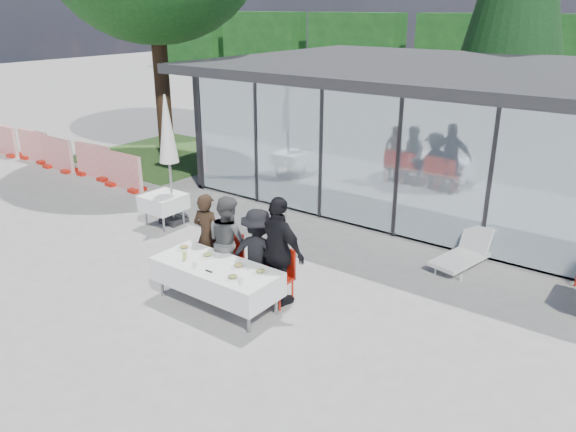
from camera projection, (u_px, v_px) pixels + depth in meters
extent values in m
plane|color=gray|center=(238.00, 294.00, 9.99)|extent=(90.00, 90.00, 0.00)
cube|color=gray|center=(494.00, 197.00, 14.87)|extent=(14.00, 8.00, 0.10)
cube|color=black|center=(541.00, 117.00, 17.25)|extent=(14.00, 0.20, 3.20)
cube|color=black|center=(286.00, 111.00, 18.18)|extent=(0.20, 8.00, 3.20)
cube|color=silver|center=(442.00, 175.00, 11.34)|extent=(13.60, 0.06, 3.10)
cube|color=#2D2D30|center=(507.00, 72.00, 13.42)|extent=(14.80, 8.80, 0.24)
cube|color=#262628|center=(201.00, 133.00, 15.14)|extent=(0.08, 0.10, 3.10)
cube|color=#262628|center=(257.00, 142.00, 14.05)|extent=(0.08, 0.10, 3.10)
cube|color=#262628|center=(321.00, 154.00, 12.97)|extent=(0.08, 0.10, 3.10)
cube|color=#262628|center=(398.00, 167.00, 11.88)|extent=(0.08, 0.10, 3.10)
cube|color=#262628|center=(490.00, 184.00, 10.80)|extent=(0.08, 0.10, 3.10)
cube|color=#B81A0C|center=(384.00, 180.00, 15.00)|extent=(0.45, 0.45, 0.90)
cube|color=#B81A0C|center=(445.00, 185.00, 14.54)|extent=(0.45, 0.45, 0.90)
cube|color=#B81A0C|center=(542.00, 210.00, 12.76)|extent=(0.45, 0.45, 0.90)
cube|color=#133C15|center=(190.00, 39.00, 47.01)|extent=(6.50, 2.00, 4.40)
cube|color=#133C15|center=(264.00, 42.00, 42.54)|extent=(6.50, 2.00, 4.40)
cube|color=#133C15|center=(355.00, 47.00, 38.07)|extent=(6.50, 2.00, 4.40)
cube|color=#133C15|center=(471.00, 52.00, 33.60)|extent=(6.50, 2.00, 4.40)
cube|color=white|center=(216.00, 276.00, 9.45)|extent=(2.26, 0.96, 0.42)
cylinder|color=gray|center=(161.00, 278.00, 9.82)|extent=(0.06, 0.06, 0.71)
cylinder|color=gray|center=(248.00, 312.00, 8.70)|extent=(0.06, 0.06, 0.71)
cylinder|color=gray|center=(190.00, 264.00, 10.34)|extent=(0.06, 0.06, 0.71)
cylinder|color=gray|center=(276.00, 295.00, 9.22)|extent=(0.06, 0.06, 0.71)
imported|color=#302015|center=(207.00, 236.00, 10.36)|extent=(0.66, 0.66, 1.65)
cube|color=#B81A0C|center=(207.00, 255.00, 10.46)|extent=(0.44, 0.44, 0.05)
cube|color=#B81A0C|center=(214.00, 240.00, 10.52)|extent=(0.44, 0.04, 0.55)
cylinder|color=#B81A0C|center=(194.00, 267.00, 10.51)|extent=(0.04, 0.04, 0.43)
cylinder|color=#B81A0C|center=(208.00, 273.00, 10.31)|extent=(0.04, 0.04, 0.43)
cylinder|color=#B81A0C|center=(208.00, 261.00, 10.78)|extent=(0.04, 0.04, 0.43)
cylinder|color=#B81A0C|center=(221.00, 266.00, 10.58)|extent=(0.04, 0.04, 0.43)
imported|color=#535353|center=(228.00, 241.00, 10.06)|extent=(1.02, 1.02, 1.70)
cube|color=#B81A0C|center=(228.00, 262.00, 10.17)|extent=(0.44, 0.44, 0.05)
cube|color=#B81A0C|center=(235.00, 246.00, 10.23)|extent=(0.44, 0.04, 0.55)
cylinder|color=#B81A0C|center=(214.00, 275.00, 10.22)|extent=(0.04, 0.04, 0.43)
cylinder|color=#B81A0C|center=(229.00, 280.00, 10.02)|extent=(0.04, 0.04, 0.43)
cylinder|color=#B81A0C|center=(228.00, 268.00, 10.49)|extent=(0.04, 0.04, 0.43)
cylinder|color=#B81A0C|center=(242.00, 273.00, 10.29)|extent=(0.04, 0.04, 0.43)
imported|color=black|center=(258.00, 253.00, 9.69)|extent=(1.30, 1.30, 1.61)
cube|color=#B81A0C|center=(257.00, 272.00, 9.79)|extent=(0.44, 0.44, 0.05)
cube|color=#B81A0C|center=(264.00, 256.00, 9.85)|extent=(0.44, 0.04, 0.55)
cylinder|color=#B81A0C|center=(243.00, 285.00, 9.83)|extent=(0.04, 0.04, 0.43)
cylinder|color=#B81A0C|center=(259.00, 291.00, 9.63)|extent=(0.04, 0.04, 0.43)
cylinder|color=#B81A0C|center=(256.00, 278.00, 10.11)|extent=(0.04, 0.04, 0.43)
cylinder|color=#B81A0C|center=(272.00, 284.00, 9.90)|extent=(0.04, 0.04, 0.43)
imported|color=black|center=(279.00, 252.00, 9.38)|extent=(1.28, 1.28, 1.92)
cube|color=#B81A0C|center=(278.00, 280.00, 9.53)|extent=(0.44, 0.44, 0.05)
cube|color=#B81A0C|center=(285.00, 262.00, 9.60)|extent=(0.44, 0.04, 0.55)
cylinder|color=#B81A0C|center=(263.00, 293.00, 9.58)|extent=(0.04, 0.04, 0.43)
cylinder|color=#B81A0C|center=(280.00, 299.00, 9.38)|extent=(0.04, 0.04, 0.43)
cylinder|color=#B81A0C|center=(276.00, 285.00, 9.85)|extent=(0.04, 0.04, 0.43)
cylinder|color=#B81A0C|center=(292.00, 291.00, 9.65)|extent=(0.04, 0.04, 0.43)
cylinder|color=white|center=(184.00, 248.00, 10.00)|extent=(0.27, 0.27, 0.01)
ellipsoid|color=#B38547|center=(184.00, 247.00, 9.99)|extent=(0.15, 0.15, 0.05)
cylinder|color=white|center=(207.00, 256.00, 9.69)|extent=(0.27, 0.27, 0.01)
ellipsoid|color=#486E29|center=(207.00, 254.00, 9.68)|extent=(0.15, 0.15, 0.05)
cylinder|color=white|center=(239.00, 267.00, 9.30)|extent=(0.27, 0.27, 0.01)
ellipsoid|color=#B38547|center=(238.00, 265.00, 9.29)|extent=(0.15, 0.15, 0.05)
cylinder|color=white|center=(261.00, 273.00, 9.10)|extent=(0.27, 0.27, 0.01)
ellipsoid|color=#486E29|center=(261.00, 271.00, 9.08)|extent=(0.15, 0.15, 0.05)
cylinder|color=white|center=(233.00, 278.00, 8.91)|extent=(0.27, 0.27, 0.01)
ellipsoid|color=#486E29|center=(233.00, 276.00, 8.90)|extent=(0.15, 0.15, 0.05)
cylinder|color=#96BA4D|center=(185.00, 256.00, 9.54)|extent=(0.06, 0.06, 0.14)
cylinder|color=silver|center=(195.00, 265.00, 9.25)|extent=(0.07, 0.07, 0.10)
cylinder|color=silver|center=(241.00, 281.00, 8.73)|extent=(0.07, 0.07, 0.10)
cube|color=black|center=(209.00, 271.00, 9.14)|extent=(0.14, 0.03, 0.01)
cube|color=white|center=(164.00, 202.00, 12.95)|extent=(0.86, 0.86, 0.36)
cylinder|color=gray|center=(146.00, 211.00, 12.96)|extent=(0.05, 0.05, 0.72)
cylinder|color=gray|center=(163.00, 217.00, 12.63)|extent=(0.05, 0.05, 0.72)
cylinder|color=gray|center=(165.00, 204.00, 13.42)|extent=(0.05, 0.05, 0.72)
cylinder|color=gray|center=(183.00, 209.00, 13.08)|extent=(0.05, 0.05, 0.72)
cube|color=black|center=(174.00, 220.00, 13.25)|extent=(0.50, 0.50, 0.12)
cylinder|color=gray|center=(170.00, 168.00, 12.80)|extent=(0.06, 0.06, 2.70)
cone|color=white|center=(167.00, 129.00, 12.49)|extent=(0.44, 0.44, 1.52)
cube|color=red|center=(124.00, 171.00, 15.61)|extent=(1.40, 0.12, 1.00)
cube|color=#B81A0C|center=(114.00, 183.00, 16.04)|extent=(0.30, 0.45, 0.10)
cube|color=#B81A0C|center=(137.00, 190.00, 15.49)|extent=(0.30, 0.45, 0.10)
cube|color=red|center=(94.00, 161.00, 16.61)|extent=(1.40, 0.22, 1.00)
cube|color=#B81A0C|center=(85.00, 173.00, 17.05)|extent=(0.30, 0.45, 0.10)
cube|color=#B81A0C|center=(106.00, 178.00, 16.49)|extent=(0.30, 0.45, 0.10)
cube|color=red|center=(58.00, 154.00, 17.39)|extent=(1.40, 0.12, 1.00)
cube|color=#B81A0C|center=(51.00, 165.00, 17.83)|extent=(0.30, 0.45, 0.10)
cube|color=#B81A0C|center=(70.00, 171.00, 17.27)|extent=(0.30, 0.45, 0.10)
cube|color=red|center=(34.00, 146.00, 18.40)|extent=(1.40, 0.22, 1.00)
cube|color=#B81A0C|center=(28.00, 157.00, 18.84)|extent=(0.30, 0.45, 0.10)
cube|color=#B81A0C|center=(45.00, 162.00, 18.28)|extent=(0.30, 0.45, 0.10)
cube|color=red|center=(5.00, 140.00, 19.18)|extent=(1.40, 0.12, 1.00)
cube|color=#B81A0C|center=(15.00, 155.00, 19.06)|extent=(0.30, 0.45, 0.10)
cube|color=silver|center=(459.00, 259.00, 10.94)|extent=(0.86, 1.40, 0.08)
cube|color=silver|center=(476.00, 239.00, 11.19)|extent=(0.64, 0.38, 0.54)
cylinder|color=silver|center=(435.00, 271.00, 10.71)|extent=(0.04, 0.04, 0.14)
cylinder|color=silver|center=(461.00, 278.00, 10.43)|extent=(0.04, 0.04, 0.14)
cylinder|color=silver|center=(457.00, 252.00, 11.54)|extent=(0.04, 0.04, 0.14)
cylinder|color=silver|center=(481.00, 258.00, 11.26)|extent=(0.04, 0.04, 0.14)
cylinder|color=#382316|center=(163.00, 90.00, 18.47)|extent=(0.50, 0.50, 4.40)
cylinder|color=#382316|center=(501.00, 125.00, 19.13)|extent=(0.44, 0.44, 2.00)
cube|color=#385926|center=(168.00, 155.00, 19.24)|extent=(5.00, 5.00, 0.02)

